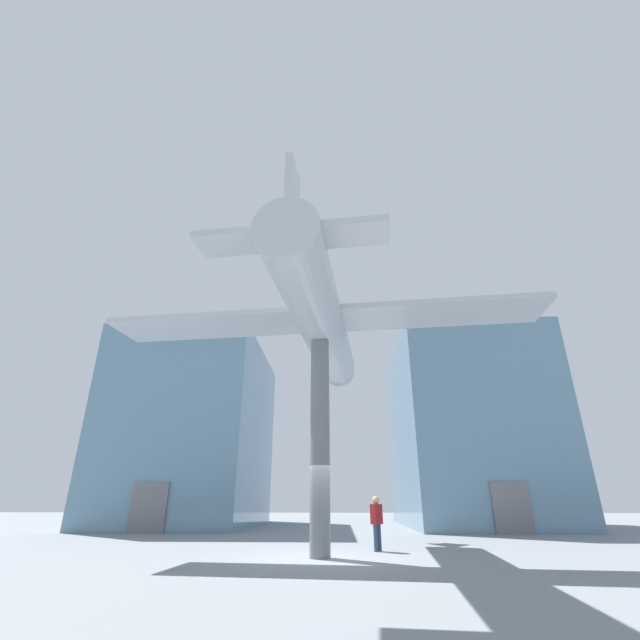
# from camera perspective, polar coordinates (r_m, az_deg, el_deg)

# --- Properties ---
(ground_plane) EXTENTS (80.00, 80.00, 0.00)m
(ground_plane) POSITION_cam_1_polar(r_m,az_deg,el_deg) (13.90, -0.00, -29.18)
(ground_plane) COLOR gray
(glass_pavilion_left) EXTENTS (8.43, 11.87, 11.57)m
(glass_pavilion_left) POSITION_cam_1_polar(r_m,az_deg,el_deg) (30.13, -16.24, -14.30)
(glass_pavilion_left) COLOR #60849E
(glass_pavilion_left) RESTS_ON ground_plane
(glass_pavilion_right) EXTENTS (8.43, 11.87, 11.57)m
(glass_pavilion_right) POSITION_cam_1_polar(r_m,az_deg,el_deg) (29.80, 18.83, -13.93)
(glass_pavilion_right) COLOR #60849E
(glass_pavilion_right) RESTS_ON ground_plane
(support_pylon_central) EXTENTS (0.61, 0.61, 6.52)m
(support_pylon_central) POSITION_cam_1_polar(r_m,az_deg,el_deg) (13.91, -0.00, -15.72)
(support_pylon_central) COLOR slate
(support_pylon_central) RESTS_ON ground_plane
(suspended_airplane) EXTENTS (15.04, 13.03, 3.13)m
(suspended_airplane) POSITION_cam_1_polar(r_m,az_deg,el_deg) (15.19, 0.13, -0.30)
(suspended_airplane) COLOR #B2B7BC
(suspended_airplane) RESTS_ON support_pylon_central
(visitor_person) EXTENTS (0.43, 0.45, 1.64)m
(visitor_person) POSITION_cam_1_polar(r_m,az_deg,el_deg) (15.60, 7.56, -24.83)
(visitor_person) COLOR #2D3D56
(visitor_person) RESTS_ON ground_plane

